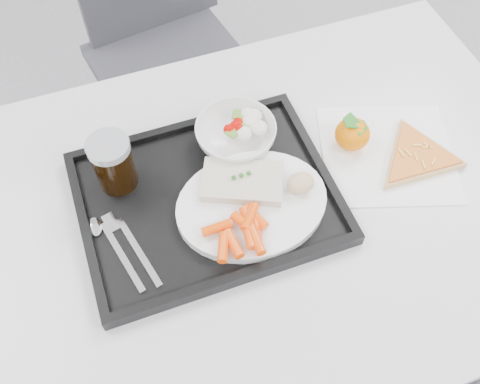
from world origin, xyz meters
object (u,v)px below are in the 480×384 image
object	(u,v)px
cola_glass	(113,162)
table	(250,224)
tangerine	(352,134)
chair	(163,28)
pizza_slice	(417,157)
dinner_plate	(252,204)
tray	(207,199)
salad_bowl	(236,135)

from	to	relation	value
cola_glass	table	bearing A→B (deg)	-30.40
cola_glass	tangerine	world-z (taller)	cola_glass
chair	cola_glass	world-z (taller)	chair
cola_glass	pizza_slice	distance (m)	0.56
dinner_plate	tray	bearing A→B (deg)	145.09
tangerine	pizza_slice	distance (m)	0.13
dinner_plate	chair	bearing A→B (deg)	88.20
table	tangerine	size ratio (longest dim) A/B	17.57
tray	cola_glass	distance (m)	0.18
pizza_slice	chair	bearing A→B (deg)	111.63
salad_bowl	table	bearing A→B (deg)	-98.75
table	dinner_plate	bearing A→B (deg)	-99.53
salad_bowl	tangerine	world-z (taller)	tangerine
table	chair	xyz separation A→B (m)	(0.02, 0.77, -0.15)
tray	dinner_plate	bearing A→B (deg)	-34.91
tangerine	dinner_plate	bearing A→B (deg)	-162.13
salad_bowl	tangerine	distance (m)	0.22
chair	tray	bearing A→B (deg)	-97.18
tray	salad_bowl	bearing A→B (deg)	47.33
tray	tangerine	size ratio (longest dim) A/B	6.59
table	tray	world-z (taller)	tray
tray	dinner_plate	world-z (taller)	dinner_plate
salad_bowl	cola_glass	world-z (taller)	cola_glass
dinner_plate	pizza_slice	xyz separation A→B (m)	(0.34, -0.00, -0.01)
tangerine	chair	bearing A→B (deg)	106.27
table	pizza_slice	size ratio (longest dim) A/B	4.42
tray	salad_bowl	distance (m)	0.14
dinner_plate	pizza_slice	size ratio (longest dim) A/B	1.00
table	tangerine	bearing A→B (deg)	15.19
tray	cola_glass	bearing A→B (deg)	147.80
cola_glass	salad_bowl	bearing A→B (deg)	2.57
dinner_plate	tangerine	distance (m)	0.24
table	tangerine	xyz separation A→B (m)	(0.23, 0.06, 0.10)
table	dinner_plate	distance (m)	0.09
chair	pizza_slice	size ratio (longest dim) A/B	3.43
dinner_plate	tangerine	bearing A→B (deg)	17.87
tray	salad_bowl	size ratio (longest dim) A/B	2.96
chair	salad_bowl	distance (m)	0.69
table	tray	size ratio (longest dim) A/B	2.67
cola_glass	tray	bearing A→B (deg)	-32.20
table	dinner_plate	size ratio (longest dim) A/B	4.44
dinner_plate	cola_glass	size ratio (longest dim) A/B	2.50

